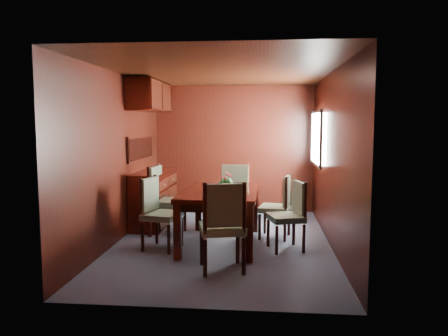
# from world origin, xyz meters

# --- Properties ---
(ground) EXTENTS (4.50, 4.50, 0.00)m
(ground) POSITION_xyz_m (0.00, 0.00, 0.00)
(ground) COLOR #3E4455
(ground) RESTS_ON ground
(room_shell) EXTENTS (3.06, 4.52, 2.41)m
(room_shell) POSITION_xyz_m (-0.10, 0.33, 1.63)
(room_shell) COLOR black
(room_shell) RESTS_ON ground
(sideboard) EXTENTS (0.48, 1.40, 0.90)m
(sideboard) POSITION_xyz_m (-1.25, 1.00, 0.45)
(sideboard) COLOR black
(sideboard) RESTS_ON ground
(dining_table) EXTENTS (1.06, 1.66, 0.77)m
(dining_table) POSITION_xyz_m (-0.02, -0.10, 0.66)
(dining_table) COLOR black
(dining_table) RESTS_ON ground
(chair_left_near) EXTENTS (0.54, 0.56, 0.98)m
(chair_left_near) POSITION_xyz_m (-0.86, -0.38, 0.54)
(chair_left_near) COLOR black
(chair_left_near) RESTS_ON ground
(chair_left_far) EXTENTS (0.53, 0.55, 1.06)m
(chair_left_far) POSITION_xyz_m (-0.96, 0.39, 0.59)
(chair_left_far) COLOR black
(chair_left_far) RESTS_ON ground
(chair_right_near) EXTENTS (0.53, 0.55, 0.94)m
(chair_right_near) POSITION_xyz_m (0.94, -0.27, 0.52)
(chair_right_near) COLOR black
(chair_right_near) RESTS_ON ground
(chair_right_far) EXTENTS (0.51, 0.52, 0.94)m
(chair_right_far) POSITION_xyz_m (0.81, 0.31, 0.52)
(chair_right_far) COLOR black
(chair_right_far) RESTS_ON ground
(chair_head) EXTENTS (0.60, 0.58, 1.05)m
(chair_head) POSITION_xyz_m (0.12, -1.24, 0.59)
(chair_head) COLOR black
(chair_head) RESTS_ON ground
(chair_foot) EXTENTS (0.51, 0.49, 1.02)m
(chair_foot) POSITION_xyz_m (0.09, 1.01, 0.57)
(chair_foot) COLOR black
(chair_foot) RESTS_ON ground
(flower_centerpiece) EXTENTS (0.25, 0.25, 0.25)m
(flower_centerpiece) POSITION_xyz_m (0.05, -0.03, 0.89)
(flower_centerpiece) COLOR #C54F3C
(flower_centerpiece) RESTS_ON dining_table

